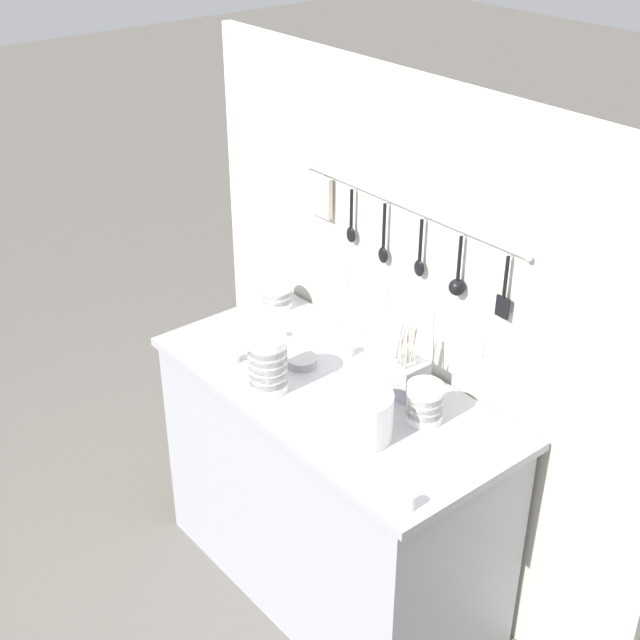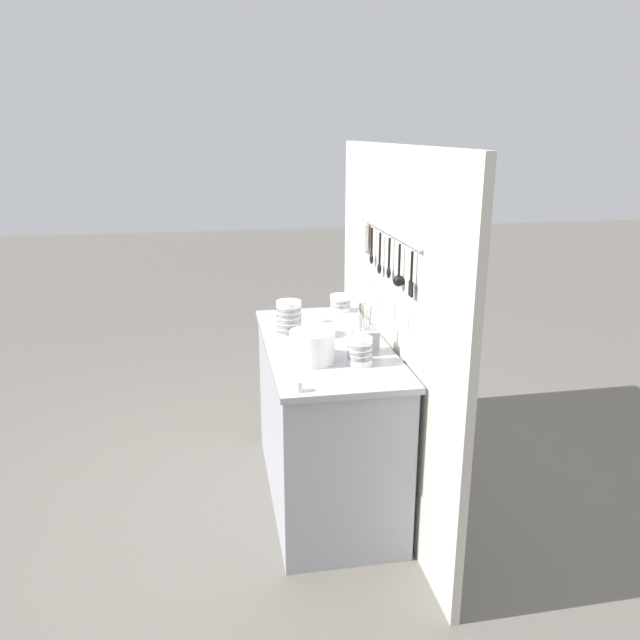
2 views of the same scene
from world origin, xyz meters
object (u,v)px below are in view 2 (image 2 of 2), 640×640
Objects in this scene: cup_back_right at (286,321)px; cup_edge_far at (299,386)px; cup_by_caddy at (321,318)px; cup_back_left at (353,330)px; plate_stack at (312,347)px; bowl_stack_back_corner at (340,303)px; cutlery_caddy at (365,341)px; steel_mixing_bowl at (321,330)px; bowl_stack_wide_centre at (360,351)px; bowl_stack_tall_left at (289,319)px; cup_front_right at (332,347)px.

cup_back_right and cup_edge_far have the same top height.
cup_back_left is at bearing 27.45° from cup_by_caddy.
plate_stack reaches higher than cup_edge_far.
cutlery_caddy is (0.77, -0.03, 0.01)m from bowl_stack_back_corner.
cup_by_caddy and cup_edge_far have the same top height.
cutlery_caddy is 5.69× the size of cup_back_right.
steel_mixing_bowl is at bearing -25.45° from bowl_stack_back_corner.
steel_mixing_bowl is at bearing -9.78° from cup_by_caddy.
bowl_stack_back_corner is at bearing 174.01° from bowl_stack_wide_centre.
cup_back_left is at bearing 150.98° from cup_edge_far.
cutlery_caddy is at bearing 47.83° from bowl_stack_tall_left.
cup_edge_far is at bearing -18.44° from plate_stack.
steel_mixing_bowl is (-0.44, 0.12, -0.06)m from plate_stack.
bowl_stack_wide_centre is at bearing -5.99° from bowl_stack_back_corner.
cup_by_caddy is at bearing -167.27° from cutlery_caddy.
cutlery_caddy reaches higher than plate_stack.
bowl_stack_back_corner is 0.45m from steel_mixing_bowl.
plate_stack is 0.48m from cup_back_left.
cup_back_left is (-0.38, 0.29, -0.05)m from plate_stack.
cup_back_left is at bearing -3.12° from bowl_stack_back_corner.
cutlery_caddy is at bearing -1.26° from cup_back_left.
bowl_stack_back_corner reaches higher than cup_front_right.
bowl_stack_wide_centre is 0.22m from cup_front_right.
bowl_stack_wide_centre reaches higher than cup_front_right.
cup_back_left is (0.22, 0.35, 0.00)m from cup_back_right.
cup_by_caddy is at bearing 170.22° from steel_mixing_bowl.
plate_stack is at bearing -15.41° from steel_mixing_bowl.
bowl_stack_wide_centre is 0.55m from bowl_stack_tall_left.
cup_by_caddy reaches higher than steel_mixing_bowl.
cup_edge_far is 0.84m from cup_back_left.
plate_stack reaches higher than steel_mixing_bowl.
steel_mixing_bowl is at bearing -169.20° from bowl_stack_wide_centre.
plate_stack is 0.81× the size of cutlery_caddy.
bowl_stack_back_corner is at bearing 177.62° from cutlery_caddy.
cup_back_left is (-0.26, 0.17, 0.00)m from cup_front_right.
bowl_stack_back_corner is 1.14× the size of steel_mixing_bowl.
bowl_stack_wide_centre reaches higher than cup_back_right.
cup_edge_far and cup_back_left have the same top height.
cup_front_right reaches higher than steel_mixing_bowl.
bowl_stack_tall_left is 0.23m from cup_back_right.
cup_back_left is at bearing 142.88° from plate_stack.
cup_back_right is (-0.61, -0.06, -0.05)m from plate_stack.
cup_front_right is at bearing -0.15° from steel_mixing_bowl.
cutlery_caddy is at bearing -2.38° from bowl_stack_back_corner.
cup_back_right is at bearing -147.36° from cutlery_caddy.
cup_back_left is (-0.46, 0.07, -0.04)m from bowl_stack_wide_centre.
bowl_stack_wide_centre is 0.74m from cup_back_right.
bowl_stack_back_corner is at bearing 176.88° from cup_back_left.
cup_back_left is at bearing 57.09° from cup_back_right.
steel_mixing_bowl is 0.32m from cup_front_right.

